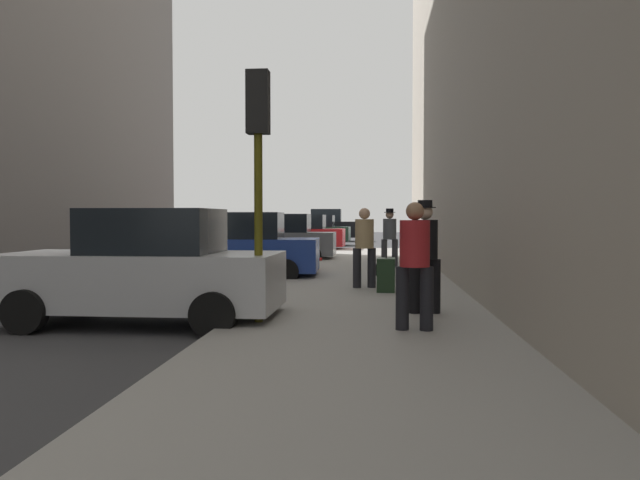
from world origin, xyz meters
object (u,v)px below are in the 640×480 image
(pedestrian_in_tan_coat, at_px, (364,243))
(parked_dark_green_sedan, at_px, (315,231))
(duffel_bag, at_px, (380,270))
(pedestrian_with_beanie, at_px, (390,235))
(pedestrian_with_fedora, at_px, (425,251))
(parked_gray_coupe, at_px, (280,239))
(fire_hydrant, at_px, (315,258))
(traffic_light, at_px, (258,140))
(pedestrian_in_red_jacket, at_px, (415,259))
(parked_black_suv, at_px, (324,226))
(parked_blue_sedan, at_px, (239,248))
(rolling_suitcase, at_px, (386,275))
(parked_red_hatchback, at_px, (302,234))
(parked_silver_sedan, at_px, (145,270))

(pedestrian_in_tan_coat, bearing_deg, parked_dark_green_sedan, 97.95)
(duffel_bag, bearing_deg, pedestrian_with_beanie, 82.94)
(pedestrian_with_fedora, bearing_deg, pedestrian_in_tan_coat, 105.91)
(parked_dark_green_sedan, bearing_deg, duffel_bag, -79.94)
(parked_gray_coupe, distance_m, fire_hydrant, 5.42)
(traffic_light, relative_size, pedestrian_with_beanie, 2.03)
(pedestrian_with_beanie, height_order, pedestrian_in_red_jacket, pedestrian_with_beanie)
(pedestrian_with_fedora, bearing_deg, parked_black_suv, 97.25)
(parked_gray_coupe, distance_m, pedestrian_in_tan_coat, 10.17)
(traffic_light, xyz_separation_m, pedestrian_in_red_jacket, (2.20, -0.49, -1.65))
(parked_gray_coupe, distance_m, parked_black_suv, 20.69)
(parked_blue_sedan, xyz_separation_m, duffel_bag, (3.67, 0.38, -0.56))
(pedestrian_with_beanie, height_order, rolling_suitcase, pedestrian_with_beanie)
(pedestrian_in_red_jacket, distance_m, duffel_bag, 8.07)
(parked_blue_sedan, bearing_deg, pedestrian_in_tan_coat, -38.36)
(rolling_suitcase, bearing_deg, duffel_bag, 91.37)
(pedestrian_with_fedora, bearing_deg, traffic_light, -157.44)
(pedestrian_with_beanie, bearing_deg, parked_dark_green_sedan, 102.32)
(parked_red_hatchback, bearing_deg, parked_blue_sedan, -90.00)
(pedestrian_with_beanie, relative_size, rolling_suitcase, 1.71)
(parked_black_suv, bearing_deg, traffic_light, -86.95)
(parked_dark_green_sedan, distance_m, parked_black_suv, 6.64)
(rolling_suitcase, bearing_deg, pedestrian_with_beanie, 87.96)
(fire_hydrant, bearing_deg, parked_gray_coupe, 109.49)
(parked_black_suv, bearing_deg, pedestrian_with_fedora, -82.75)
(parked_black_suv, bearing_deg, pedestrian_in_red_jacket, -83.46)
(duffel_bag, bearing_deg, parked_silver_sedan, -117.34)
(parked_dark_green_sedan, distance_m, duffel_bag, 20.99)
(parked_black_suv, relative_size, pedestrian_with_beanie, 2.60)
(parked_dark_green_sedan, relative_size, pedestrian_in_red_jacket, 2.49)
(parked_dark_green_sedan, height_order, parked_black_suv, parked_black_suv)
(parked_gray_coupe, bearing_deg, pedestrian_with_beanie, -46.16)
(pedestrian_in_tan_coat, height_order, pedestrian_with_beanie, pedestrian_with_beanie)
(parked_gray_coupe, xyz_separation_m, traffic_light, (1.85, -14.14, 1.91))
(duffel_bag, bearing_deg, pedestrian_with_fedora, -84.42)
(parked_gray_coupe, bearing_deg, parked_dark_green_sedan, 90.00)
(parked_black_suv, relative_size, pedestrian_with_fedora, 2.60)
(duffel_bag, bearing_deg, traffic_light, -103.55)
(parked_silver_sedan, xyz_separation_m, parked_blue_sedan, (-0.00, 6.71, 0.00))
(rolling_suitcase, bearing_deg, pedestrian_in_red_jacket, -86.12)
(parked_black_suv, bearing_deg, rolling_suitcase, -83.09)
(parked_black_suv, bearing_deg, parked_red_hatchback, -90.00)
(parked_black_suv, relative_size, pedestrian_in_tan_coat, 2.71)
(parked_silver_sedan, distance_m, pedestrian_with_fedora, 4.35)
(pedestrian_in_red_jacket, relative_size, rolling_suitcase, 1.64)
(parked_dark_green_sedan, height_order, fire_hydrant, parked_dark_green_sedan)
(pedestrian_with_fedora, height_order, rolling_suitcase, pedestrian_with_fedora)
(parked_red_hatchback, bearing_deg, rolling_suitcase, -77.84)
(parked_blue_sedan, bearing_deg, pedestrian_in_red_jacket, -62.04)
(parked_silver_sedan, height_order, pedestrian_in_tan_coat, pedestrian_in_tan_coat)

